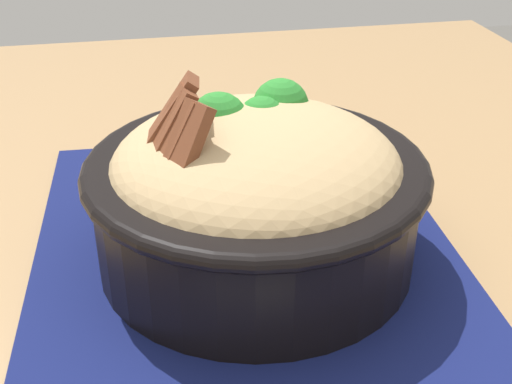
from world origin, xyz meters
The scene contains 2 objects.
placemat centered at (-0.01, 0.02, 0.75)m, with size 0.46×0.29×0.00m, color #11194C.
bowl centered at (-0.05, 0.03, 0.81)m, with size 0.22×0.22×0.13m.
Camera 1 is at (0.32, -0.05, 1.02)m, focal length 47.34 mm.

